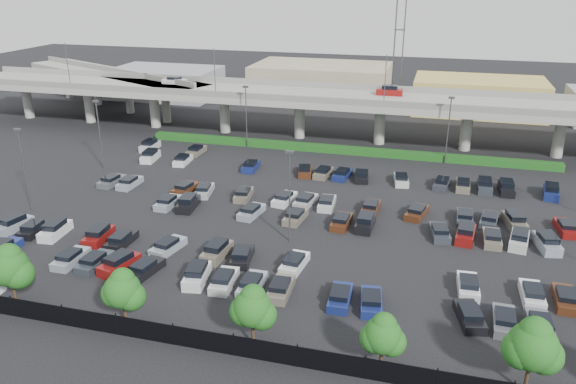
{
  "coord_description": "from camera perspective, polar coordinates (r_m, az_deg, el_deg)",
  "views": [
    {
      "loc": [
        14.3,
        -61.07,
        27.41
      ],
      "look_at": [
        -2.68,
        1.17,
        2.0
      ],
      "focal_mm": 35.0,
      "sensor_mm": 36.0,
      "label": 1
    }
  ],
  "objects": [
    {
      "name": "ground",
      "position": [
        68.44,
        1.91,
        -2.12
      ],
      "size": [
        280.0,
        280.0,
        0.0
      ],
      "primitive_type": "plane",
      "color": "black"
    },
    {
      "name": "parked_cars",
      "position": [
        64.98,
        2.14,
        -2.88
      ],
      "size": [
        63.17,
        41.57,
        1.67
      ],
      "color": "navy",
      "rests_on": "ground"
    },
    {
      "name": "distant_buildings",
      "position": [
        125.15,
        14.32,
        9.94
      ],
      "size": [
        138.0,
        24.0,
        9.0
      ],
      "color": "gray",
      "rests_on": "ground"
    },
    {
      "name": "comm_tower",
      "position": [
        135.97,
        11.31,
        16.13
      ],
      "size": [
        2.4,
        2.4,
        30.0
      ],
      "color": "#454549",
      "rests_on": "ground"
    },
    {
      "name": "light_poles",
      "position": [
        69.03,
        -0.98,
        3.64
      ],
      "size": [
        66.9,
        48.38,
        10.3
      ],
      "color": "#454549",
      "rests_on": "ground"
    },
    {
      "name": "hedge",
      "position": [
        91.29,
        5.58,
        4.28
      ],
      "size": [
        66.0,
        1.6,
        1.1
      ],
      "primitive_type": "cube",
      "color": "#134214",
      "rests_on": "ground"
    },
    {
      "name": "tree_row",
      "position": [
        44.14,
        -5.34,
        -11.37
      ],
      "size": [
        65.07,
        3.66,
        5.94
      ],
      "color": "#332316",
      "rests_on": "ground"
    },
    {
      "name": "fence",
      "position": [
        44.74,
        -6.84,
        -15.01
      ],
      "size": [
        70.0,
        0.1,
        2.0
      ],
      "color": "black",
      "rests_on": "ground"
    },
    {
      "name": "on_ramp",
      "position": [
        125.19,
        -17.36,
        11.1
      ],
      "size": [
        50.93,
        30.13,
        8.8
      ],
      "color": "gray",
      "rests_on": "ground"
    },
    {
      "name": "overpass",
      "position": [
        96.41,
        6.34,
        9.13
      ],
      "size": [
        150.0,
        13.0,
        15.8
      ],
      "color": "gray",
      "rests_on": "ground"
    }
  ]
}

